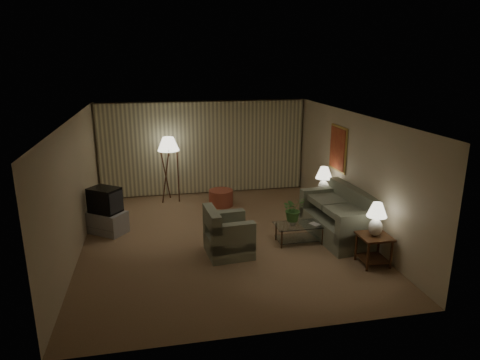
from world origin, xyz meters
name	(u,v)px	position (x,y,z in m)	size (l,w,h in m)	color
ground	(223,238)	(0.00, 0.00, 0.00)	(7.00, 7.00, 0.00)	#9A7A55
room_shell	(213,148)	(0.02, 1.51, 1.75)	(6.04, 7.02, 2.72)	beige
sofa	(338,219)	(2.50, -0.44, 0.44)	(2.12, 1.30, 0.87)	gray
armchair	(229,236)	(-0.01, -0.78, 0.39)	(1.07, 1.03, 0.78)	gray
side_table_near	(374,244)	(2.65, -1.79, 0.42)	(0.58, 0.58, 0.60)	#3C1B10
side_table_far	(322,202)	(2.65, 0.81, 0.40)	(0.51, 0.43, 0.60)	#3C1B10
table_lamp_near	(377,216)	(2.65, -1.79, 0.99)	(0.38, 0.38, 0.66)	white
table_lamp_far	(324,178)	(2.65, 0.81, 1.01)	(0.41, 0.41, 0.70)	white
coffee_table	(299,231)	(1.58, -0.54, 0.28)	(1.05, 0.57, 0.41)	silver
tv_cabinet	(107,222)	(-2.55, 0.86, 0.25)	(1.01, 0.94, 0.50)	#A0A0A3
crt_tv	(105,200)	(-2.55, 0.86, 0.78)	(0.81, 0.77, 0.56)	black
floor_lamp	(169,168)	(-1.02, 2.85, 0.95)	(0.59, 0.59, 1.81)	#3C1B10
ottoman	(221,198)	(0.30, 2.19, 0.22)	(0.65, 0.65, 0.43)	#A54D37
vase	(293,221)	(1.43, -0.54, 0.50)	(0.16, 0.16, 0.17)	silver
flowers	(293,206)	(1.43, -0.54, 0.85)	(0.48, 0.42, 0.53)	#447A36
book	(312,225)	(1.83, -0.64, 0.42)	(0.16, 0.22, 0.02)	olive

